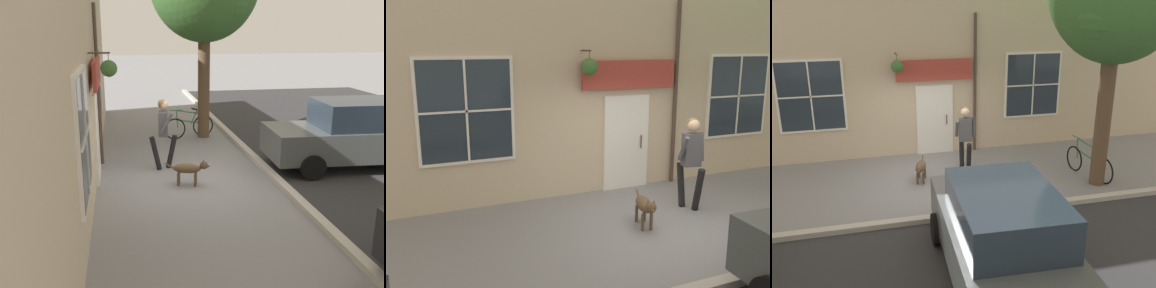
# 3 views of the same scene
# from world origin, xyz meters

# --- Properties ---
(ground_plane) EXTENTS (90.00, 90.00, 0.00)m
(ground_plane) POSITION_xyz_m (0.00, 0.00, 0.00)
(ground_plane) COLOR gray
(storefront_facade) EXTENTS (0.95, 18.00, 4.74)m
(storefront_facade) POSITION_xyz_m (-2.34, 0.01, 2.37)
(storefront_facade) COLOR #C6B293
(storefront_facade) RESTS_ON ground_plane
(pedestrian_walking) EXTENTS (0.75, 0.60, 1.81)m
(pedestrian_walking) POSITION_xyz_m (-0.53, 0.91, 1.11)
(pedestrian_walking) COLOR black
(pedestrian_walking) RESTS_ON ground_plane
(dog_on_leash) EXTENTS (1.04, 0.42, 0.62)m
(dog_on_leash) POSITION_xyz_m (-0.08, -0.39, 0.41)
(dog_on_leash) COLOR brown
(dog_on_leash) RESTS_ON ground_plane
(leaning_bicycle) EXTENTS (1.70, 0.43, 1.01)m
(leaning_bicycle) POSITION_xyz_m (0.64, 3.99, 0.38)
(leaning_bicycle) COLOR black
(leaning_bicycle) RESTS_ON ground_plane
(parked_car_mid_block) EXTENTS (4.38, 2.09, 1.75)m
(parked_car_mid_block) POSITION_xyz_m (4.31, 0.27, 0.88)
(parked_car_mid_block) COLOR #474C4C
(parked_car_mid_block) RESTS_ON ground_plane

